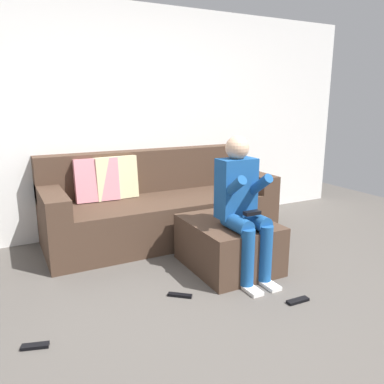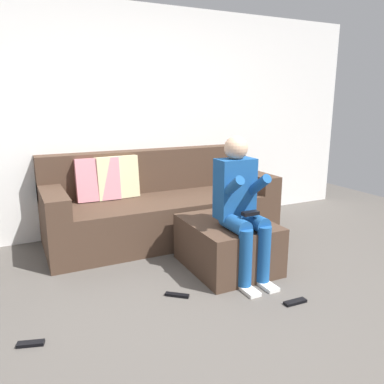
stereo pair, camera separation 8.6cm
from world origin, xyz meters
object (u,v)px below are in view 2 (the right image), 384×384
object	(u,v)px
person_seated	(241,203)
remote_by_storage_bin	(177,295)
couch_sectional	(159,206)
ottoman	(227,244)
remote_near_ottoman	(295,302)
remote_under_side_table	(31,344)

from	to	relation	value
person_seated	remote_by_storage_bin	xyz separation A→B (m)	(-0.62, -0.10, -0.64)
couch_sectional	person_seated	world-z (taller)	person_seated
ottoman	person_seated	bearing A→B (deg)	-90.23
couch_sectional	remote_near_ottoman	size ratio (longest dim) A/B	13.50
remote_near_ottoman	person_seated	bearing A→B (deg)	104.08
remote_near_ottoman	ottoman	bearing A→B (deg)	100.93
couch_sectional	person_seated	distance (m)	1.29
remote_under_side_table	remote_by_storage_bin	bearing A→B (deg)	25.00
couch_sectional	remote_by_storage_bin	distance (m)	1.41
remote_by_storage_bin	remote_near_ottoman	bearing A→B (deg)	6.90
ottoman	person_seated	size ratio (longest dim) A/B	0.70
ottoman	remote_by_storage_bin	world-z (taller)	ottoman
couch_sectional	remote_under_side_table	xyz separation A→B (m)	(-1.43, -1.48, -0.33)
ottoman	remote_by_storage_bin	bearing A→B (deg)	-154.38
person_seated	remote_under_side_table	size ratio (longest dim) A/B	7.33
remote_near_ottoman	remote_under_side_table	distance (m)	1.84
remote_near_ottoman	remote_by_storage_bin	bearing A→B (deg)	149.30
remote_near_ottoman	remote_under_side_table	world-z (taller)	same
person_seated	remote_near_ottoman	xyz separation A→B (m)	(0.13, -0.58, -0.64)
remote_near_ottoman	remote_under_side_table	xyz separation A→B (m)	(-1.81, 0.32, 0.00)
remote_by_storage_bin	remote_under_side_table	bearing A→B (deg)	-132.22
ottoman	person_seated	xyz separation A→B (m)	(-0.00, -0.20, 0.43)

